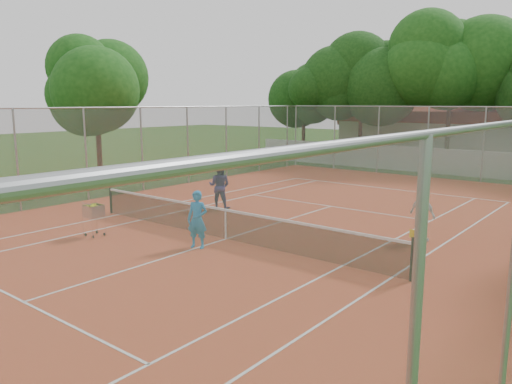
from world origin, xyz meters
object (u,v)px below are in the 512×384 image
Objects in this scene: clubhouse at (458,129)px; ball_hopper at (94,219)px; player_far_left at (219,186)px; player_far_right at (423,215)px; tennis_net at (226,224)px; player_near at (197,220)px.

clubhouse is 31.43m from ball_hopper.
player_far_left is 1.13× the size of player_far_right.
clubhouse is at bearing 90.05° from ball_hopper.
player_far_right reaches higher than ball_hopper.
player_far_left is at bearing 26.71° from player_far_right.
tennis_net is 7.03× the size of player_near.
tennis_net is 4.61m from player_far_left.
clubhouse is 26.32m from player_far_right.
player_far_left reaches higher than player_near.
clubhouse is 25.83m from player_far_left.
player_far_left is at bearing 135.23° from tennis_net.
tennis_net is 29.12m from clubhouse.
ball_hopper reaches higher than tennis_net.
ball_hopper is at bearing -92.69° from clubhouse.
clubhouse is at bearing -117.60° from player_far_left.
player_far_right reaches higher than tennis_net.
player_far_right is (8.07, 0.38, -0.10)m from player_far_left.
player_far_right is (4.82, 4.82, -0.03)m from player_near.
clubhouse reaches higher than player_far_left.
player_near is at bearing 21.15° from ball_hopper.
clubhouse is 30.30m from player_near.
tennis_net is 1.25m from player_near.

